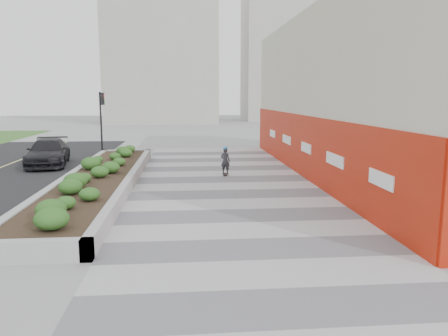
% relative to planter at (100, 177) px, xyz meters
% --- Properties ---
extents(ground, '(160.00, 160.00, 0.00)m').
position_rel_planter_xyz_m(ground, '(5.50, -7.00, -0.42)').
color(ground, gray).
rests_on(ground, ground).
extents(walkway, '(8.00, 36.00, 0.01)m').
position_rel_planter_xyz_m(walkway, '(5.50, -4.00, -0.41)').
color(walkway, '#A8A8AD').
rests_on(walkway, ground).
extents(building, '(6.04, 24.08, 8.00)m').
position_rel_planter_xyz_m(building, '(12.48, 1.98, 3.56)').
color(building, beige).
rests_on(building, ground).
extents(planter, '(3.00, 18.00, 0.90)m').
position_rel_planter_xyz_m(planter, '(0.00, 0.00, 0.00)').
color(planter, '#9E9EA0').
rests_on(planter, ground).
extents(traffic_signal_near, '(0.33, 0.28, 4.20)m').
position_rel_planter_xyz_m(traffic_signal_near, '(-1.73, 10.50, 2.34)').
color(traffic_signal_near, black).
rests_on(traffic_signal_near, ground).
extents(distant_bldg_north_l, '(16.00, 12.00, 20.00)m').
position_rel_planter_xyz_m(distant_bldg_north_l, '(0.50, 48.00, 9.58)').
color(distant_bldg_north_l, '#ADAAA3').
rests_on(distant_bldg_north_l, ground).
extents(distant_bldg_north_r, '(14.00, 10.00, 24.00)m').
position_rel_planter_xyz_m(distant_bldg_north_r, '(20.50, 53.00, 11.58)').
color(distant_bldg_north_r, '#ADAAA3').
rests_on(distant_bldg_north_r, ground).
extents(manhole_cover, '(0.44, 0.44, 0.01)m').
position_rel_planter_xyz_m(manhole_cover, '(6.00, -4.00, -0.42)').
color(manhole_cover, '#595654').
rests_on(manhole_cover, ground).
extents(skateboarder, '(0.56, 0.74, 1.46)m').
position_rel_planter_xyz_m(skateboarder, '(5.72, 2.29, 0.32)').
color(skateboarder, beige).
rests_on(skateboarder, ground).
extents(car_dark, '(2.92, 5.42, 1.49)m').
position_rel_planter_xyz_m(car_dark, '(-4.06, 6.38, 0.33)').
color(car_dark, black).
rests_on(car_dark, ground).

